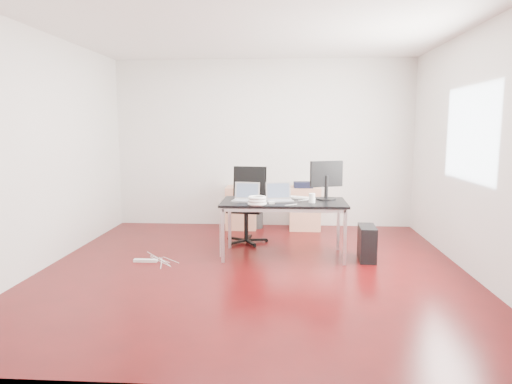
# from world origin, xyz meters

# --- Properties ---
(room_shell) EXTENTS (5.00, 5.00, 5.00)m
(room_shell) POSITION_xyz_m (0.04, 0.00, 1.40)
(room_shell) COLOR #3A0607
(room_shell) RESTS_ON ground
(desk) EXTENTS (1.60, 0.80, 0.73)m
(desk) POSITION_xyz_m (0.36, 0.58, 0.68)
(desk) COLOR black
(desk) RESTS_ON ground
(office_chair) EXTENTS (0.54, 0.56, 1.08)m
(office_chair) POSITION_xyz_m (-0.18, 1.32, 0.61)
(office_chair) COLOR black
(office_chair) RESTS_ON ground
(filing_cabinet_left) EXTENTS (0.50, 0.50, 0.70)m
(filing_cabinet_left) POSITION_xyz_m (-0.35, 2.23, 0.35)
(filing_cabinet_left) COLOR tan
(filing_cabinet_left) RESTS_ON ground
(filing_cabinet_right) EXTENTS (0.50, 0.50, 0.70)m
(filing_cabinet_right) POSITION_xyz_m (0.70, 2.23, 0.35)
(filing_cabinet_right) COLOR tan
(filing_cabinet_right) RESTS_ON ground
(pc_tower) EXTENTS (0.22, 0.46, 0.44)m
(pc_tower) POSITION_xyz_m (1.42, 0.46, 0.22)
(pc_tower) COLOR black
(pc_tower) RESTS_ON ground
(wastebasket) EXTENTS (0.26, 0.26, 0.28)m
(wastebasket) POSITION_xyz_m (-0.11, 2.25, 0.14)
(wastebasket) COLOR black
(wastebasket) RESTS_ON ground
(power_strip) EXTENTS (0.30, 0.06, 0.04)m
(power_strip) POSITION_xyz_m (-1.37, 0.20, 0.02)
(power_strip) COLOR white
(power_strip) RESTS_ON ground
(laptop_left) EXTENTS (0.36, 0.29, 0.23)m
(laptop_left) POSITION_xyz_m (-0.13, 0.58, 0.79)
(laptop_left) COLOR silver
(laptop_left) RESTS_ON desk
(laptop_right) EXTENTS (0.37, 0.32, 0.23)m
(laptop_right) POSITION_xyz_m (0.30, 0.60, 0.79)
(laptop_right) COLOR silver
(laptop_right) RESTS_ON desk
(monitor) EXTENTS (0.44, 0.26, 0.51)m
(monitor) POSITION_xyz_m (0.91, 0.75, 1.01)
(monitor) COLOR black
(monitor) RESTS_ON desk
(keyboard) EXTENTS (0.46, 0.30, 0.02)m
(keyboard) POSITION_xyz_m (0.50, 0.84, 0.74)
(keyboard) COLOR white
(keyboard) RESTS_ON desk
(cup_white) EXTENTS (0.09, 0.09, 0.12)m
(cup_white) POSITION_xyz_m (0.71, 0.47, 0.79)
(cup_white) COLOR white
(cup_white) RESTS_ON desk
(cup_brown) EXTENTS (0.10, 0.10, 0.10)m
(cup_brown) POSITION_xyz_m (0.72, 0.57, 0.78)
(cup_brown) COLOR brown
(cup_brown) RESTS_ON desk
(cable_coil) EXTENTS (0.24, 0.24, 0.11)m
(cable_coil) POSITION_xyz_m (0.03, 0.28, 0.78)
(cable_coil) COLOR white
(cable_coil) RESTS_ON desk
(power_adapter) EXTENTS (0.08, 0.08, 0.03)m
(power_adapter) POSITION_xyz_m (0.21, 0.36, 0.74)
(power_adapter) COLOR white
(power_adapter) RESTS_ON desk
(speaker) EXTENTS (0.09, 0.08, 0.18)m
(speaker) POSITION_xyz_m (-0.38, 2.15, 0.79)
(speaker) COLOR #9E9E9E
(speaker) RESTS_ON filing_cabinet_left
(navy_garment) EXTENTS (0.31, 0.26, 0.09)m
(navy_garment) POSITION_xyz_m (0.67, 2.17, 0.74)
(navy_garment) COLOR black
(navy_garment) RESTS_ON filing_cabinet_right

